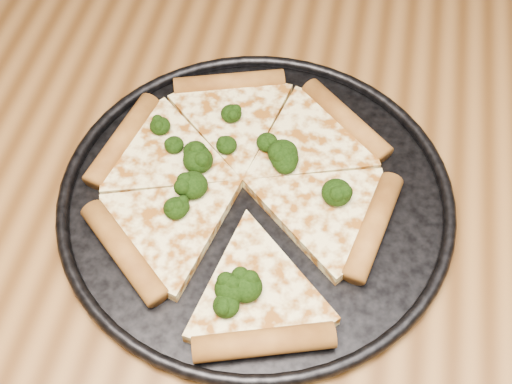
# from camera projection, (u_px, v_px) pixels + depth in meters

# --- Properties ---
(dining_table) EXTENTS (1.20, 0.90, 0.75)m
(dining_table) POSITION_uv_depth(u_px,v_px,m) (304.00, 280.00, 0.74)
(dining_table) COLOR brown
(dining_table) RESTS_ON ground
(pizza_pan) EXTENTS (0.39, 0.39, 0.02)m
(pizza_pan) POSITION_uv_depth(u_px,v_px,m) (256.00, 197.00, 0.68)
(pizza_pan) COLOR black
(pizza_pan) RESTS_ON dining_table
(pizza) EXTENTS (0.31, 0.35, 0.02)m
(pizza) POSITION_uv_depth(u_px,v_px,m) (243.00, 186.00, 0.68)
(pizza) COLOR #FFEC9C
(pizza) RESTS_ON pizza_pan
(broccoli_florets) EXTENTS (0.22, 0.24, 0.02)m
(broccoli_florets) POSITION_uv_depth(u_px,v_px,m) (236.00, 188.00, 0.67)
(broccoli_florets) COLOR black
(broccoli_florets) RESTS_ON pizza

